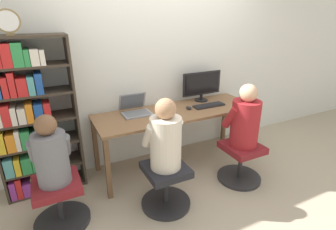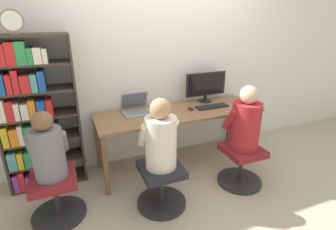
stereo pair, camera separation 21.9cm
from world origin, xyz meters
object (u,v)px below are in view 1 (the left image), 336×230
keyboard (209,105)px  person_at_laptop (165,138)px  person_at_monitor (245,119)px  bookshelf (28,119)px  desktop_monitor (202,85)px  office_chair_side (60,201)px  person_near_shelf (51,154)px  laptop (135,110)px  office_chair_left (241,161)px  office_chair_right (166,185)px  desk_clock (8,22)px

keyboard → person_at_laptop: bearing=-146.3°
person_at_monitor → bookshelf: size_ratio=0.43×
keyboard → person_at_laptop: (-0.92, -0.61, 0.01)m
desktop_monitor → office_chair_side: (-1.93, -0.65, -0.70)m
keyboard → person_near_shelf: (-1.89, -0.40, -0.02)m
person_near_shelf → laptop: bearing=30.7°
person_at_laptop → person_at_monitor: bearing=0.8°
person_at_monitor → office_chair_side: (-1.94, 0.19, -0.52)m
office_chair_left → person_near_shelf: person_near_shelf is taller
office_chair_left → office_chair_right: 0.97m
person_at_monitor → person_at_laptop: bearing=-179.2°
keyboard → person_near_shelf: person_near_shelf is taller
bookshelf → office_chair_side: size_ratio=3.28×
desktop_monitor → keyboard: 0.32m
laptop → keyboard: bearing=-10.7°
laptop → office_chair_left: (0.98, -0.78, -0.54)m
bookshelf → desk_clock: 0.92m
desktop_monitor → office_chair_right: (-0.96, -0.86, -0.70)m
laptop → person_at_laptop: 0.79m
office_chair_side → desktop_monitor: bearing=18.5°
office_chair_left → keyboard: bearing=95.1°
person_at_laptop → bookshelf: 1.40m
desktop_monitor → person_at_monitor: size_ratio=0.81×
office_chair_left → person_at_laptop: person_at_laptop is taller
person_near_shelf → bookshelf: bearing=104.0°
keyboard → bookshelf: size_ratio=0.25×
desktop_monitor → laptop: bearing=-176.1°
desk_clock → person_near_shelf: size_ratio=0.35×
office_chair_side → person_near_shelf: 0.49m
person_at_monitor → person_near_shelf: 1.95m
desk_clock → office_chair_side: size_ratio=0.44×
office_chair_right → person_near_shelf: size_ratio=0.80×
laptop → person_near_shelf: person_near_shelf is taller
person_at_laptop → office_chair_right: bearing=-90.0°
keyboard → person_at_laptop: size_ratio=0.60×
person_at_monitor → office_chair_side: person_at_monitor is taller
desktop_monitor → office_chair_side: size_ratio=1.13×
laptop → office_chair_right: 0.96m
desk_clock → person_near_shelf: (0.14, -0.55, -1.04)m
person_at_monitor → office_chair_right: bearing=-178.9°
laptop → desk_clock: bearing=-178.6°
person_at_monitor → office_chair_side: 2.02m
office_chair_left → desk_clock: size_ratio=2.29×
desk_clock → office_chair_side: 1.63m
laptop → person_at_monitor: (0.98, -0.77, -0.02)m
desktop_monitor → office_chair_left: bearing=-89.0°
laptop → office_chair_right: laptop is taller
office_chair_right → person_at_laptop: (0.00, 0.01, 0.51)m
office_chair_left → person_at_monitor: 0.52m
person_at_monitor → office_chair_side: size_ratio=1.40×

